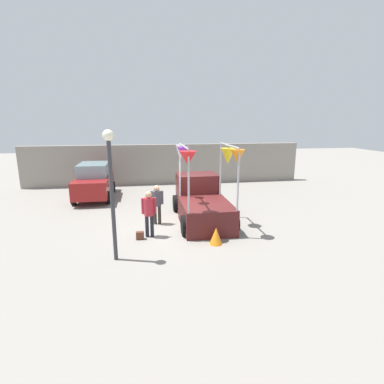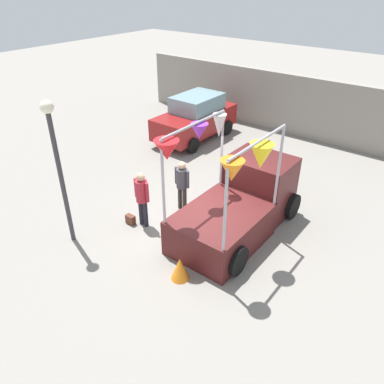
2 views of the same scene
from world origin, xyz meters
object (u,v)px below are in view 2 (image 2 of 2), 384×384
Objects in this scene: parked_car at (196,117)px; person_customer at (142,194)px; person_vendor at (182,181)px; handbag at (130,220)px; street_lamp at (57,155)px; vendor_truck at (242,200)px; folded_kite_bundle_tangerine at (180,269)px.

parked_car is 2.35× the size of person_customer.
handbag is at bearing -114.24° from person_vendor.
person_customer is at bearing -65.33° from parked_car.
parked_car is at bearing 102.56° from street_lamp.
street_lamp is (-3.29, -3.34, 1.66)m from vendor_truck.
handbag is 2.92m from street_lamp.
person_vendor is 5.77× the size of handbag.
person_customer is 1.05× the size of person_vendor.
folded_kite_bundle_tangerine is (5.02, -7.14, -0.64)m from parked_car.
folded_kite_bundle_tangerine is at bearing -25.31° from person_customer.
vendor_truck reaches higher than person_customer.
person_vendor is 2.69× the size of folded_kite_bundle_tangerine.
folded_kite_bundle_tangerine is (3.29, 0.63, -2.25)m from street_lamp.
person_customer reaches higher than folded_kite_bundle_tangerine.
handbag is 2.71m from folded_kite_bundle_tangerine.
handbag is 0.47× the size of folded_kite_bundle_tangerine.
vendor_truck is 4.97m from street_lamp.
street_lamp is at bearing -114.98° from person_vendor.
folded_kite_bundle_tangerine is (2.57, -0.85, 0.16)m from handbag.
folded_kite_bundle_tangerine is at bearing -90.03° from vendor_truck.
person_customer reaches higher than handbag.
folded_kite_bundle_tangerine is at bearing -54.91° from parked_car.
street_lamp is at bearing -134.53° from vendor_truck.
vendor_truck is 14.97× the size of handbag.
parked_car is at bearing 123.46° from person_vendor.
handbag is (-0.35, -0.20, -0.89)m from person_customer.
person_customer is at bearing -143.29° from vendor_truck.
folded_kite_bundle_tangerine is (-0.00, -2.71, -0.58)m from vendor_truck.
person_vendor is at bearing -56.54° from parked_car.
vendor_truck is 1.05× the size of parked_car.
person_vendor is (-1.88, -0.32, 0.09)m from vendor_truck.
vendor_truck is 2.78m from person_customer.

